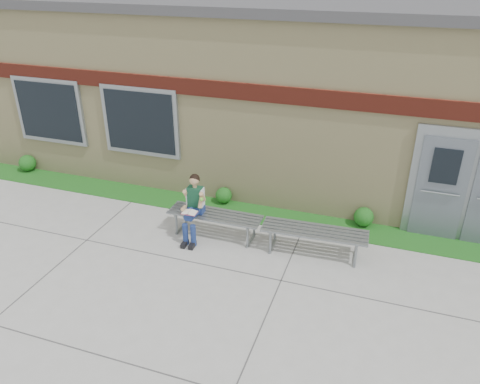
% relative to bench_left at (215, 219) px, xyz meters
% --- Properties ---
extents(ground, '(80.00, 80.00, 0.00)m').
position_rel_bench_left_xyz_m(ground, '(0.64, -1.53, -0.38)').
color(ground, '#9E9E99').
rests_on(ground, ground).
extents(grass_strip, '(16.00, 0.80, 0.02)m').
position_rel_bench_left_xyz_m(grass_strip, '(0.64, 1.07, -0.37)').
color(grass_strip, '#175416').
rests_on(grass_strip, ground).
extents(school_building, '(16.20, 6.22, 4.20)m').
position_rel_bench_left_xyz_m(school_building, '(0.64, 4.46, 1.72)').
color(school_building, beige).
rests_on(school_building, ground).
extents(bench_left, '(1.90, 0.54, 0.49)m').
position_rel_bench_left_xyz_m(bench_left, '(0.00, 0.00, 0.00)').
color(bench_left, gray).
rests_on(bench_left, ground).
extents(bench_right, '(2.00, 0.65, 0.51)m').
position_rel_bench_left_xyz_m(bench_right, '(2.00, -0.00, 0.02)').
color(bench_right, gray).
rests_on(bench_right, ground).
extents(girl, '(0.46, 0.76, 1.33)m').
position_rel_bench_left_xyz_m(girl, '(-0.36, -0.20, 0.33)').
color(girl, navy).
rests_on(girl, ground).
extents(shrub_west, '(0.43, 0.43, 0.43)m').
position_rel_bench_left_xyz_m(shrub_west, '(-5.80, 1.32, -0.15)').
color(shrub_west, '#175416').
rests_on(shrub_west, grass_strip).
extents(shrub_mid, '(0.37, 0.37, 0.37)m').
position_rel_bench_left_xyz_m(shrub_mid, '(-0.32, 1.32, -0.17)').
color(shrub_mid, '#175416').
rests_on(shrub_mid, grass_strip).
extents(shrub_east, '(0.41, 0.41, 0.41)m').
position_rel_bench_left_xyz_m(shrub_east, '(2.80, 1.32, -0.16)').
color(shrub_east, '#175416').
rests_on(shrub_east, grass_strip).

